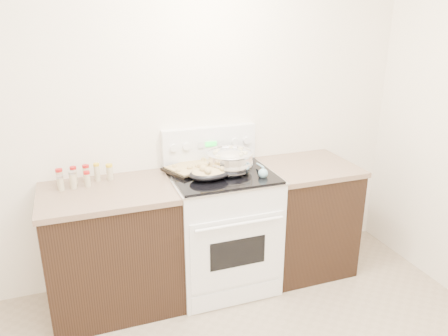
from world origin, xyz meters
name	(u,v)px	position (x,y,z in m)	size (l,w,h in m)	color
room_shell	(260,118)	(0.00, 0.00, 1.70)	(4.10, 3.60, 2.75)	white
counter_left	(113,248)	(-0.48, 1.43, 0.46)	(0.93, 0.67, 0.92)	black
counter_right	(304,216)	(1.08, 1.43, 0.46)	(0.73, 0.67, 0.92)	black
kitchen_range	(222,227)	(0.35, 1.42, 0.49)	(0.78, 0.73, 1.22)	white
mixing_bowl	(230,162)	(0.41, 1.42, 1.03)	(0.37, 0.37, 0.21)	silver
roasting_pan	(210,172)	(0.23, 1.34, 0.99)	(0.34, 0.25, 0.11)	black
baking_sheet	(194,167)	(0.18, 1.57, 0.96)	(0.50, 0.43, 0.06)	black
wooden_spoon	(232,171)	(0.42, 1.41, 0.95)	(0.04, 0.27, 0.04)	tan
blue_ladle	(263,172)	(0.61, 1.26, 0.97)	(0.09, 0.26, 0.09)	#7EAEBC
spice_jars	(81,176)	(-0.64, 1.60, 0.98)	(0.39, 0.15, 0.13)	#BFB28C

